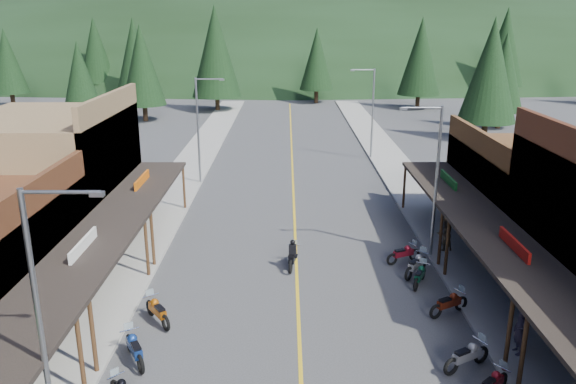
{
  "coord_description": "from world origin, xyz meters",
  "views": [
    {
      "loc": [
        -0.5,
        -19.29,
        11.97
      ],
      "look_at": [
        -0.42,
        9.98,
        3.0
      ],
      "focal_mm": 35.0,
      "sensor_mm": 36.0,
      "label": 1
    }
  ],
  "objects_px": {
    "pine_5": "(505,47)",
    "bike_west_8": "(157,310)",
    "pine_10": "(142,65)",
    "streetlight_2": "(434,176)",
    "pine_2": "(216,51)",
    "bike_east_10": "(416,264)",
    "pine_3": "(317,59)",
    "pine_4": "(421,56)",
    "bike_east_8": "(449,302)",
    "bike_east_11": "(404,253)",
    "streetlight_1": "(200,126)",
    "bike_east_9": "(420,275)",
    "pine_9": "(504,72)",
    "pine_0": "(7,61)",
    "pine_11": "(491,70)",
    "streetlight_0": "(44,316)",
    "pedestrian_east_a": "(520,331)",
    "pine_1": "(135,52)",
    "streetlight_3": "(371,110)",
    "bike_west_7": "(134,347)",
    "bike_east_7": "(467,355)",
    "shop_east_3": "(536,193)",
    "shop_west_3": "(52,177)",
    "bike_east_6": "(492,383)",
    "pine_8": "(80,81)",
    "pedestrian_east_b": "(445,234)",
    "pine_7": "(96,50)",
    "rider_on_bike": "(293,256)"
  },
  "relations": [
    {
      "from": "pine_9",
      "to": "pine_10",
      "type": "height_order",
      "value": "pine_10"
    },
    {
      "from": "pine_3",
      "to": "pine_4",
      "type": "height_order",
      "value": "pine_4"
    },
    {
      "from": "pine_10",
      "to": "bike_east_9",
      "type": "xyz_separation_m",
      "value": [
        23.76,
        -45.27,
        -6.24
      ]
    },
    {
      "from": "shop_west_3",
      "to": "bike_east_10",
      "type": "height_order",
      "value": "shop_west_3"
    },
    {
      "from": "pine_11",
      "to": "streetlight_1",
      "type": "bearing_deg",
      "value": -149.3
    },
    {
      "from": "pine_1",
      "to": "pine_11",
      "type": "distance_m",
      "value": 54.41
    },
    {
      "from": "shop_east_3",
      "to": "pine_11",
      "type": "relative_size",
      "value": 0.88
    },
    {
      "from": "pine_8",
      "to": "pine_11",
      "type": "xyz_separation_m",
      "value": [
        42.0,
        -2.0,
        1.21
      ]
    },
    {
      "from": "pine_11",
      "to": "bike_east_7",
      "type": "bearing_deg",
      "value": -109.42
    },
    {
      "from": "bike_east_7",
      "to": "bike_east_11",
      "type": "bearing_deg",
      "value": 153.32
    },
    {
      "from": "pine_1",
      "to": "streetlight_1",
      "type": "bearing_deg",
      "value": -70.45
    },
    {
      "from": "bike_east_9",
      "to": "pedestrian_east_b",
      "type": "bearing_deg",
      "value": 87.22
    },
    {
      "from": "streetlight_3",
      "to": "bike_west_7",
      "type": "distance_m",
      "value": 34.27
    },
    {
      "from": "bike_east_10",
      "to": "bike_west_8",
      "type": "bearing_deg",
      "value": -120.3
    },
    {
      "from": "bike_east_10",
      "to": "bike_east_11",
      "type": "height_order",
      "value": "bike_east_10"
    },
    {
      "from": "pine_4",
      "to": "pine_11",
      "type": "height_order",
      "value": "pine_4"
    },
    {
      "from": "bike_east_8",
      "to": "bike_east_10",
      "type": "bearing_deg",
      "value": 159.18
    },
    {
      "from": "bike_east_10",
      "to": "bike_east_11",
      "type": "bearing_deg",
      "value": 140.77
    },
    {
      "from": "streetlight_2",
      "to": "pine_2",
      "type": "relative_size",
      "value": 0.57
    },
    {
      "from": "streetlight_2",
      "to": "pine_3",
      "type": "relative_size",
      "value": 0.73
    },
    {
      "from": "pine_2",
      "to": "pine_3",
      "type": "height_order",
      "value": "pine_2"
    },
    {
      "from": "shop_east_3",
      "to": "streetlight_1",
      "type": "relative_size",
      "value": 1.36
    },
    {
      "from": "pine_0",
      "to": "bike_east_7",
      "type": "xyz_separation_m",
      "value": [
        45.92,
        -63.94,
        -5.89
      ]
    },
    {
      "from": "streetlight_1",
      "to": "bike_west_8",
      "type": "distance_m",
      "value": 21.09
    },
    {
      "from": "pine_0",
      "to": "pine_4",
      "type": "relative_size",
      "value": 0.88
    },
    {
      "from": "pedestrian_east_b",
      "to": "bike_east_9",
      "type": "bearing_deg",
      "value": 51.1
    },
    {
      "from": "pine_4",
      "to": "bike_east_11",
      "type": "bearing_deg",
      "value": -103.33
    },
    {
      "from": "pine_4",
      "to": "bike_east_10",
      "type": "height_order",
      "value": "pine_4"
    },
    {
      "from": "pine_3",
      "to": "pine_4",
      "type": "relative_size",
      "value": 0.88
    },
    {
      "from": "bike_east_8",
      "to": "bike_east_6",
      "type": "bearing_deg",
      "value": -29.89
    },
    {
      "from": "pine_10",
      "to": "pine_3",
      "type": "bearing_deg",
      "value": 36.03
    },
    {
      "from": "pine_0",
      "to": "pine_11",
      "type": "relative_size",
      "value": 0.89
    },
    {
      "from": "pine_7",
      "to": "rider_on_bike",
      "type": "relative_size",
      "value": 5.82
    },
    {
      "from": "pine_8",
      "to": "bike_east_10",
      "type": "relative_size",
      "value": 4.66
    },
    {
      "from": "pine_0",
      "to": "bike_east_9",
      "type": "xyz_separation_m",
      "value": [
        45.76,
        -57.27,
        -5.93
      ]
    },
    {
      "from": "streetlight_1",
      "to": "bike_east_9",
      "type": "height_order",
      "value": "streetlight_1"
    },
    {
      "from": "pine_10",
      "to": "streetlight_2",
      "type": "bearing_deg",
      "value": -59.29
    },
    {
      "from": "pine_4",
      "to": "bike_east_8",
      "type": "relative_size",
      "value": 6.18
    },
    {
      "from": "streetlight_2",
      "to": "pine_2",
      "type": "xyz_separation_m",
      "value": [
        -16.95,
        50.0,
        3.53
      ]
    },
    {
      "from": "pine_3",
      "to": "pine_9",
      "type": "relative_size",
      "value": 1.02
    },
    {
      "from": "streetlight_0",
      "to": "pedestrian_east_a",
      "type": "distance_m",
      "value": 16.14
    },
    {
      "from": "streetlight_2",
      "to": "bike_east_8",
      "type": "bearing_deg",
      "value": -95.53
    },
    {
      "from": "pine_5",
      "to": "bike_east_7",
      "type": "relative_size",
      "value": 6.71
    },
    {
      "from": "pine_2",
      "to": "pedestrian_east_a",
      "type": "bearing_deg",
      "value": -73.02
    },
    {
      "from": "streetlight_1",
      "to": "pine_2",
      "type": "relative_size",
      "value": 0.57
    },
    {
      "from": "pine_5",
      "to": "pine_10",
      "type": "xyz_separation_m",
      "value": [
        -52.0,
        -22.0,
        -1.21
      ]
    },
    {
      "from": "pine_5",
      "to": "bike_east_9",
      "type": "distance_m",
      "value": 73.33
    },
    {
      "from": "shop_west_3",
      "to": "bike_west_8",
      "type": "height_order",
      "value": "shop_west_3"
    },
    {
      "from": "pine_4",
      "to": "bike_east_7",
      "type": "xyz_separation_m",
      "value": [
        -12.08,
        -61.94,
        -6.64
      ]
    },
    {
      "from": "pine_5",
      "to": "bike_west_8",
      "type": "height_order",
      "value": "pine_5"
    }
  ]
}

